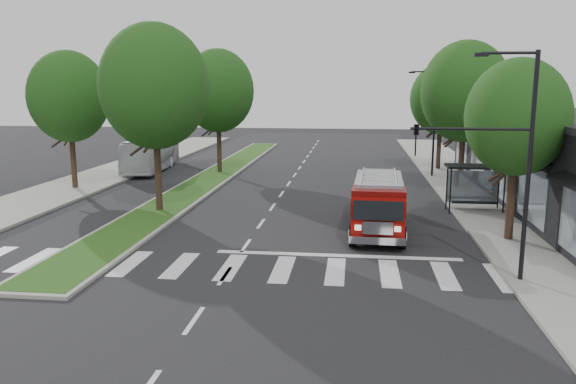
{
  "coord_description": "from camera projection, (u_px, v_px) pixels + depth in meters",
  "views": [
    {
      "loc": [
        4.61,
        -23.16,
        6.81
      ],
      "look_at": [
        1.46,
        3.28,
        1.8
      ],
      "focal_mm": 35.0,
      "sensor_mm": 36.0,
      "label": 1
    }
  ],
  "objects": [
    {
      "name": "storefront_row",
      "position": [
        574.0,
        164.0,
        31.72
      ],
      "size": [
        8.0,
        30.0,
        5.0
      ],
      "primitive_type": "cube",
      "color": "black",
      "rests_on": "ground"
    },
    {
      "name": "sidewalk_left",
      "position": [
        53.0,
        194.0,
        35.82
      ],
      "size": [
        5.0,
        80.0,
        0.15
      ],
      "primitive_type": "cube",
      "color": "gray",
      "rests_on": "ground"
    },
    {
      "name": "ground",
      "position": [
        246.0,
        246.0,
        24.39
      ],
      "size": [
        140.0,
        140.0,
        0.0
      ],
      "primitive_type": "plane",
      "color": "black",
      "rests_on": "ground"
    },
    {
      "name": "city_bus",
      "position": [
        152.0,
        153.0,
        46.2
      ],
      "size": [
        3.5,
        10.51,
        2.87
      ],
      "primitive_type": "imported",
      "rotation": [
        0.0,
        0.0,
        0.11
      ],
      "color": "silver",
      "rests_on": "ground"
    },
    {
      "name": "tree_median_near",
      "position": [
        154.0,
        87.0,
        29.69
      ],
      "size": [
        5.8,
        5.8,
        10.16
      ],
      "color": "black",
      "rests_on": "ground"
    },
    {
      "name": "streetlight_right_near",
      "position": [
        503.0,
        151.0,
        19.0
      ],
      "size": [
        4.08,
        0.22,
        8.0
      ],
      "color": "black",
      "rests_on": "ground"
    },
    {
      "name": "bus_shelter",
      "position": [
        475.0,
        175.0,
        30.67
      ],
      "size": [
        3.2,
        1.6,
        2.61
      ],
      "color": "black",
      "rests_on": "ground"
    },
    {
      "name": "sidewalk_right",
      "position": [
        489.0,
        204.0,
        32.69
      ],
      "size": [
        5.0,
        80.0,
        0.15
      ],
      "primitive_type": "cube",
      "color": "gray",
      "rests_on": "ground"
    },
    {
      "name": "tree_median_far",
      "position": [
        218.0,
        91.0,
        43.41
      ],
      "size": [
        5.6,
        5.6,
        9.72
      ],
      "color": "black",
      "rests_on": "ground"
    },
    {
      "name": "tree_right_far",
      "position": [
        441.0,
        99.0,
        45.4
      ],
      "size": [
        5.0,
        5.0,
        8.73
      ],
      "color": "black",
      "rests_on": "ground"
    },
    {
      "name": "tree_right_mid",
      "position": [
        465.0,
        92.0,
        35.52
      ],
      "size": [
        5.6,
        5.6,
        9.72
      ],
      "color": "black",
      "rests_on": "ground"
    },
    {
      "name": "tree_left_mid",
      "position": [
        69.0,
        97.0,
        36.59
      ],
      "size": [
        5.2,
        5.2,
        9.16
      ],
      "color": "black",
      "rests_on": "ground"
    },
    {
      "name": "fire_engine",
      "position": [
        378.0,
        204.0,
        26.78
      ],
      "size": [
        2.68,
        7.87,
        2.7
      ],
      "rotation": [
        0.0,
        0.0,
        -0.04
      ],
      "color": "#5A0604",
      "rests_on": "ground"
    },
    {
      "name": "streetlight_right_far",
      "position": [
        432.0,
        118.0,
        41.88
      ],
      "size": [
        2.11,
        0.2,
        8.0
      ],
      "color": "black",
      "rests_on": "ground"
    },
    {
      "name": "tree_right_near",
      "position": [
        517.0,
        118.0,
        23.99
      ],
      "size": [
        4.4,
        4.4,
        8.05
      ],
      "color": "black",
      "rests_on": "ground"
    },
    {
      "name": "median",
      "position": [
        214.0,
        177.0,
        42.64
      ],
      "size": [
        3.0,
        50.0,
        0.15
      ],
      "color": "gray",
      "rests_on": "ground"
    }
  ]
}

